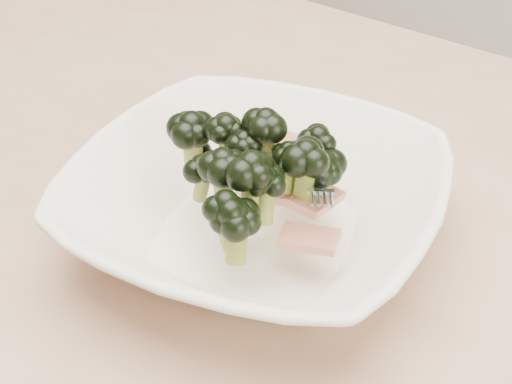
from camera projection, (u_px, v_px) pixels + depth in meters
dining_table at (235, 245)px, 0.75m from camera, size 1.20×0.80×0.75m
broccoli_dish at (256, 201)px, 0.58m from camera, size 0.36×0.36×0.12m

